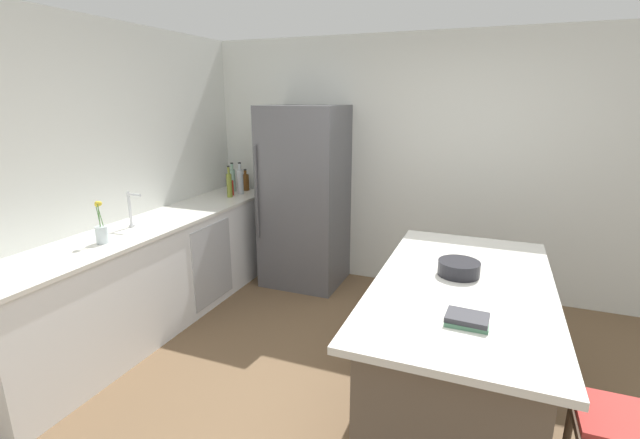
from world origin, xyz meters
name	(u,v)px	position (x,y,z in m)	size (l,w,h in m)	color
ground_plane	(367,414)	(0.00, 0.00, 0.00)	(7.20, 7.20, 0.00)	brown
wall_rear	(430,166)	(0.00, 2.25, 1.30)	(6.00, 0.10, 2.60)	silver
wall_left	(63,189)	(-2.45, 0.00, 1.30)	(0.10, 6.00, 2.60)	silver
counter_run_left	(158,272)	(-2.10, 0.52, 0.47)	(0.64, 3.19, 0.94)	white
kitchen_island	(457,347)	(0.51, 0.26, 0.46)	(1.03, 1.95, 0.90)	brown
refrigerator	(305,197)	(-1.24, 1.85, 0.95)	(0.82, 0.74, 1.91)	#56565B
sink_faucet	(131,209)	(-2.14, 0.34, 1.09)	(0.15, 0.05, 0.30)	silver
flower_vase	(101,231)	(-2.04, -0.06, 1.03)	(0.09, 0.09, 0.32)	silver
whiskey_bottle	(246,182)	(-2.05, 2.01, 1.04)	(0.08, 0.08, 0.25)	brown
gin_bottle	(233,180)	(-2.17, 1.91, 1.07)	(0.06, 0.06, 0.33)	#8CB79E
soda_bottle	(240,181)	(-2.00, 1.81, 1.08)	(0.07, 0.07, 0.35)	silver
hot_sauce_bottle	(231,187)	(-2.06, 1.71, 1.03)	(0.05, 0.05, 0.23)	red
olive_oil_bottle	(229,185)	(-2.03, 1.63, 1.08)	(0.06, 0.06, 0.34)	olive
cookbook_stack	(467,319)	(0.56, -0.26, 0.92)	(0.21, 0.16, 0.05)	#4C7F60
mixing_bowl	(459,268)	(0.47, 0.37, 0.95)	(0.26, 0.26, 0.09)	black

